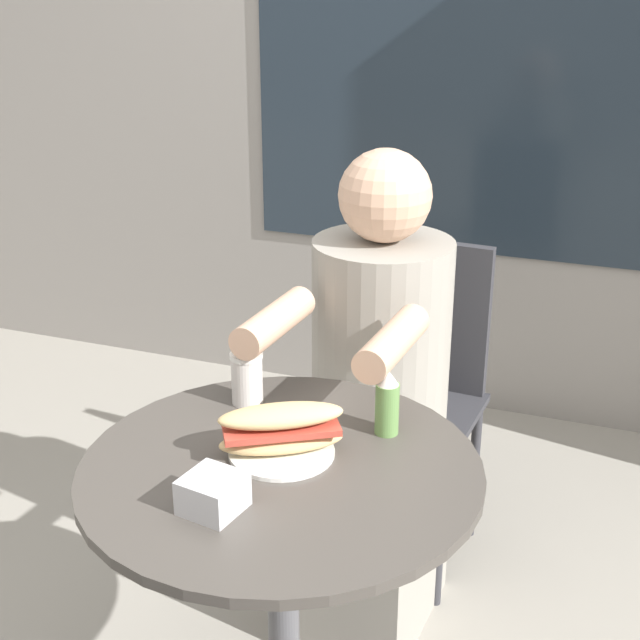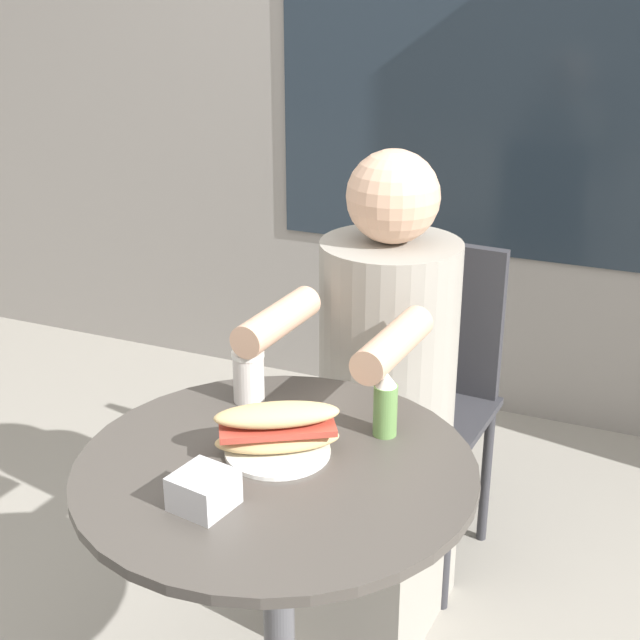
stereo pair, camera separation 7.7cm
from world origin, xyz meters
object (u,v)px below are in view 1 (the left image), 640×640
at_px(sandwich_on_plate, 281,432).
at_px(drink_cup, 247,378).
at_px(condiment_bottle, 387,403).
at_px(diner_chair, 414,372).
at_px(seated_diner, 374,430).
at_px(cafe_table, 282,556).

height_order(sandwich_on_plate, drink_cup, drink_cup).
xyz_separation_m(sandwich_on_plate, condiment_bottle, (0.15, 0.14, 0.02)).
bearing_deg(drink_cup, diner_chair, 75.75).
bearing_deg(diner_chair, drink_cup, 79.56).
relative_size(seated_diner, sandwich_on_plate, 5.11).
relative_size(diner_chair, sandwich_on_plate, 3.75).
bearing_deg(seated_diner, diner_chair, -87.57).
bearing_deg(condiment_bottle, sandwich_on_plate, -137.64).
xyz_separation_m(cafe_table, drink_cup, (-0.15, 0.20, 0.25)).
bearing_deg(diner_chair, sandwich_on_plate, 91.67).
height_order(cafe_table, diner_chair, diner_chair).
xyz_separation_m(diner_chair, drink_cup, (-0.17, -0.68, 0.26)).
distance_m(diner_chair, sandwich_on_plate, 0.88).
bearing_deg(condiment_bottle, seated_diner, 110.03).
relative_size(cafe_table, sandwich_on_plate, 3.15).
distance_m(seated_diner, condiment_bottle, 0.47).
distance_m(seated_diner, drink_cup, 0.46).
bearing_deg(drink_cup, condiment_bottle, -4.10).
height_order(drink_cup, condiment_bottle, condiment_bottle).
bearing_deg(cafe_table, drink_cup, 128.11).
bearing_deg(cafe_table, sandwich_on_plate, 109.80).
xyz_separation_m(cafe_table, condiment_bottle, (0.14, 0.18, 0.26)).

